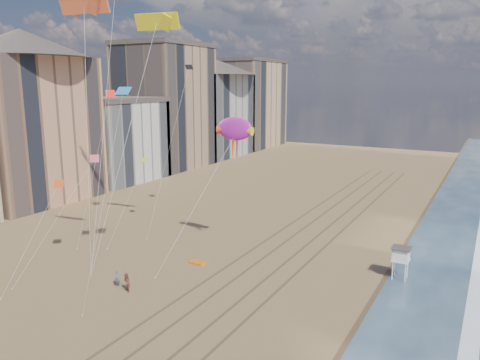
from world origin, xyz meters
name	(u,v)px	position (x,y,z in m)	size (l,w,h in m)	color
wet_sand	(441,253)	(19.00, 40.00, 0.00)	(260.00, 260.00, 0.00)	#42301E
foam	(480,260)	(23.20, 40.00, 0.00)	(260.00, 260.00, 0.00)	white
tracks	(280,256)	(2.55, 30.00, 0.01)	(7.68, 120.00, 0.01)	brown
buildings	(149,111)	(-45.73, 65.59, 13.55)	(34.72, 131.35, 29.00)	#C6B284
lifeguard_stand	(401,255)	(16.06, 30.03, 2.62)	(1.88, 1.88, 3.39)	white
grounded_kite	(198,262)	(-4.54, 23.46, 0.11)	(1.90, 1.21, 0.22)	orange
show_kite	(235,129)	(-2.15, 27.74, 14.81)	(4.43, 5.44, 17.98)	#B21BA5
kite_flyer_a	(117,279)	(-8.11, 14.52, 0.85)	(0.62, 0.41, 1.70)	slate
kite_flyer_b	(126,283)	(-6.47, 14.03, 0.95)	(0.92, 0.72, 1.90)	brown
small_kites	(119,118)	(-15.02, 23.35, 15.82)	(14.21, 20.48, 13.44)	#DD5556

